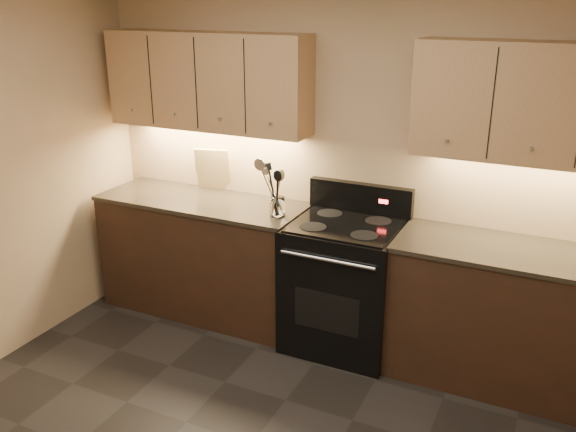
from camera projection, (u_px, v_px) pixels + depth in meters
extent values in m
cube|color=tan|center=(353.00, 159.00, 4.32)|extent=(4.00, 0.04, 2.60)
cube|color=black|center=(205.00, 257.00, 4.80)|extent=(1.60, 0.60, 0.90)
cube|color=#3A3225|center=(202.00, 201.00, 4.65)|extent=(1.62, 0.62, 0.03)
cube|color=black|center=(507.00, 319.00, 3.88)|extent=(1.44, 0.60, 0.90)
cube|color=#3A3225|center=(517.00, 252.00, 3.72)|extent=(1.46, 0.62, 0.03)
cube|color=black|center=(344.00, 286.00, 4.30)|extent=(0.76, 0.65, 0.92)
cube|color=black|center=(346.00, 225.00, 4.14)|extent=(0.70, 0.60, 0.01)
cube|color=black|center=(360.00, 198.00, 4.35)|extent=(0.76, 0.07, 0.22)
cube|color=red|center=(383.00, 202.00, 4.24)|extent=(0.06, 0.00, 0.03)
cylinder|color=silver|center=(327.00, 260.00, 3.90)|extent=(0.65, 0.02, 0.02)
cube|color=black|center=(326.00, 312.00, 4.04)|extent=(0.46, 0.00, 0.28)
cylinder|color=black|center=(313.00, 227.00, 4.09)|extent=(0.18, 0.18, 0.00)
cylinder|color=black|center=(364.00, 235.00, 3.94)|extent=(0.18, 0.18, 0.00)
cylinder|color=black|center=(330.00, 213.00, 4.34)|extent=(0.18, 0.18, 0.00)
cylinder|color=black|center=(378.00, 221.00, 4.19)|extent=(0.18, 0.18, 0.00)
cube|color=tan|center=(207.00, 81.00, 4.47)|extent=(1.60, 0.30, 0.70)
cube|color=tan|center=(539.00, 104.00, 3.55)|extent=(1.44, 0.30, 0.70)
cube|color=#B2B5BA|center=(200.00, 163.00, 4.91)|extent=(0.08, 0.01, 0.12)
cylinder|color=white|center=(277.00, 206.00, 4.28)|extent=(0.12, 0.12, 0.13)
cylinder|color=white|center=(278.00, 214.00, 4.30)|extent=(0.10, 0.10, 0.02)
cube|color=tan|center=(213.00, 169.00, 4.81)|extent=(0.29, 0.16, 0.34)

